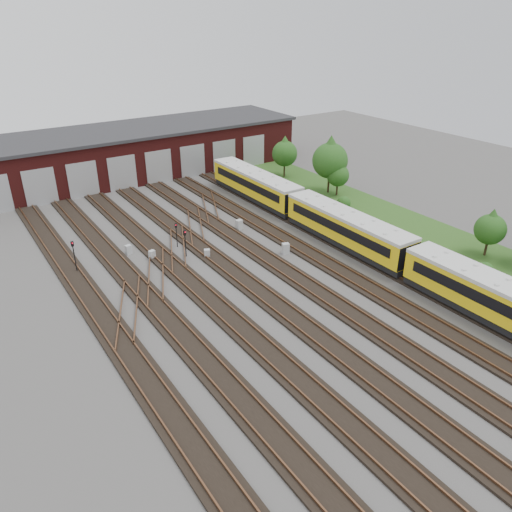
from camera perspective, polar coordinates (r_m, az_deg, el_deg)
ground at (r=40.37m, az=4.96°, el=-5.08°), size 120.00×120.00×0.00m
track_network at (r=40.61m, az=4.26°, el=-4.66°), size 30.40×70.00×0.33m
maintenance_shed at (r=72.31m, az=-15.26°, el=11.29°), size 51.00×12.50×6.35m
grass_verge at (r=58.76m, az=13.59°, el=4.75°), size 8.00×55.00×0.05m
metro_train at (r=49.06m, az=10.35°, el=3.11°), size 2.76×47.32×3.17m
signal_mast_0 at (r=46.27m, az=-20.10°, el=0.34°), size 0.24×0.22×3.02m
signal_mast_1 at (r=48.99m, az=-9.09°, el=2.74°), size 0.25×0.24×2.49m
signal_mast_2 at (r=46.89m, az=-8.11°, el=1.85°), size 0.26×0.25×2.66m
signal_mast_3 at (r=48.09m, az=11.07°, el=2.63°), size 0.27×0.26×3.16m
relay_cabinet_0 at (r=47.45m, az=-11.79°, el=0.13°), size 0.64×0.59×0.88m
relay_cabinet_1 at (r=46.92m, az=-5.61°, el=0.27°), size 0.65×0.60×0.87m
relay_cabinet_2 at (r=48.98m, az=-14.38°, el=0.72°), size 0.61×0.53×0.90m
relay_cabinet_3 at (r=52.82m, az=-1.95°, el=3.60°), size 0.70×0.61×1.06m
relay_cabinet_4 at (r=47.55m, az=3.41°, el=0.86°), size 0.77×0.70×1.06m
tree_0 at (r=69.35m, az=3.31°, el=11.93°), size 3.45×3.45×5.72m
tree_1 at (r=62.88m, az=9.37°, el=9.38°), size 2.75×2.75×4.55m
tree_2 at (r=63.21m, az=8.49°, el=11.20°), size 4.40×4.40×7.29m
tree_3 at (r=50.90m, az=25.27°, el=3.13°), size 2.87×2.87×4.75m
bush_0 at (r=47.77m, az=24.71°, el=-1.27°), size 1.53×1.53×1.53m
bush_1 at (r=59.45m, az=10.01°, el=6.18°), size 1.64×1.64×1.64m
bush_2 at (r=76.62m, az=-0.16°, el=11.02°), size 1.22×1.22×1.22m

